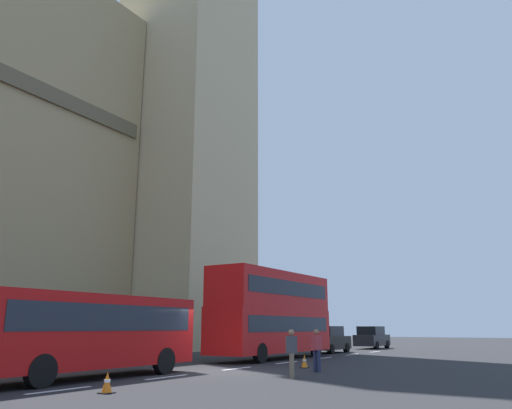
{
  "coord_description": "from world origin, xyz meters",
  "views": [
    {
      "loc": [
        -17.45,
        -12.9,
        1.77
      ],
      "look_at": [
        10.31,
        4.28,
        9.77
      ],
      "focal_mm": 35.25,
      "sensor_mm": 36.0,
      "label": 1
    }
  ],
  "objects_px": {
    "sedan_lead": "(328,340)",
    "traffic_cone_west": "(107,383)",
    "double_decker_bus": "(273,311)",
    "traffic_cone_middle": "(304,361)",
    "sedan_trailing": "(372,338)",
    "pedestrian_by_kerb": "(317,349)",
    "pedestrian_near_cones": "(292,352)"
  },
  "relations": [
    {
      "from": "pedestrian_near_cones",
      "to": "pedestrian_by_kerb",
      "type": "bearing_deg",
      "value": 6.7
    },
    {
      "from": "traffic_cone_west",
      "to": "traffic_cone_middle",
      "type": "height_order",
      "value": "same"
    },
    {
      "from": "traffic_cone_middle",
      "to": "pedestrian_near_cones",
      "type": "height_order",
      "value": "pedestrian_near_cones"
    },
    {
      "from": "sedan_trailing",
      "to": "traffic_cone_west",
      "type": "height_order",
      "value": "sedan_trailing"
    },
    {
      "from": "double_decker_bus",
      "to": "traffic_cone_middle",
      "type": "height_order",
      "value": "double_decker_bus"
    },
    {
      "from": "sedan_trailing",
      "to": "traffic_cone_west",
      "type": "relative_size",
      "value": 7.59
    },
    {
      "from": "traffic_cone_middle",
      "to": "traffic_cone_west",
      "type": "bearing_deg",
      "value": 176.59
    },
    {
      "from": "traffic_cone_west",
      "to": "pedestrian_by_kerb",
      "type": "distance_m",
      "value": 9.55
    },
    {
      "from": "double_decker_bus",
      "to": "pedestrian_near_cones",
      "type": "relative_size",
      "value": 6.12
    },
    {
      "from": "sedan_lead",
      "to": "sedan_trailing",
      "type": "bearing_deg",
      "value": -1.54
    },
    {
      "from": "traffic_cone_west",
      "to": "traffic_cone_middle",
      "type": "bearing_deg",
      "value": -3.41
    },
    {
      "from": "sedan_trailing",
      "to": "traffic_cone_middle",
      "type": "height_order",
      "value": "sedan_trailing"
    },
    {
      "from": "pedestrian_near_cones",
      "to": "traffic_cone_west",
      "type": "bearing_deg",
      "value": 160.15
    },
    {
      "from": "sedan_lead",
      "to": "pedestrian_near_cones",
      "type": "height_order",
      "value": "sedan_lead"
    },
    {
      "from": "double_decker_bus",
      "to": "traffic_cone_west",
      "type": "height_order",
      "value": "double_decker_bus"
    },
    {
      "from": "pedestrian_by_kerb",
      "to": "sedan_trailing",
      "type": "bearing_deg",
      "value": 13.79
    },
    {
      "from": "traffic_cone_middle",
      "to": "sedan_lead",
      "type": "bearing_deg",
      "value": 19.44
    },
    {
      "from": "sedan_lead",
      "to": "traffic_cone_west",
      "type": "bearing_deg",
      "value": -170.6
    },
    {
      "from": "traffic_cone_west",
      "to": "pedestrian_near_cones",
      "type": "distance_m",
      "value": 6.93
    },
    {
      "from": "double_decker_bus",
      "to": "traffic_cone_west",
      "type": "xyz_separation_m",
      "value": [
        -15.7,
        -3.7,
        -2.43
      ]
    },
    {
      "from": "double_decker_bus",
      "to": "traffic_cone_middle",
      "type": "relative_size",
      "value": 17.82
    },
    {
      "from": "double_decker_bus",
      "to": "pedestrian_by_kerb",
      "type": "distance_m",
      "value": 8.75
    },
    {
      "from": "double_decker_bus",
      "to": "traffic_cone_middle",
      "type": "xyz_separation_m",
      "value": [
        -4.8,
        -4.35,
        -2.43
      ]
    },
    {
      "from": "double_decker_bus",
      "to": "sedan_trailing",
      "type": "xyz_separation_m",
      "value": [
        17.06,
        0.05,
        -1.8
      ]
    },
    {
      "from": "sedan_trailing",
      "to": "sedan_lead",
      "type": "bearing_deg",
      "value": 178.46
    },
    {
      "from": "pedestrian_near_cones",
      "to": "traffic_cone_middle",
      "type": "bearing_deg",
      "value": 20.96
    },
    {
      "from": "sedan_lead",
      "to": "sedan_trailing",
      "type": "height_order",
      "value": "same"
    },
    {
      "from": "sedan_lead",
      "to": "traffic_cone_west",
      "type": "relative_size",
      "value": 7.59
    },
    {
      "from": "traffic_cone_middle",
      "to": "pedestrian_near_cones",
      "type": "distance_m",
      "value": 4.77
    },
    {
      "from": "sedan_lead",
      "to": "traffic_cone_west",
      "type": "distance_m",
      "value": 24.35
    },
    {
      "from": "sedan_lead",
      "to": "pedestrian_near_cones",
      "type": "relative_size",
      "value": 2.6
    },
    {
      "from": "sedan_lead",
      "to": "pedestrian_near_cones",
      "type": "distance_m",
      "value": 18.64
    }
  ]
}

